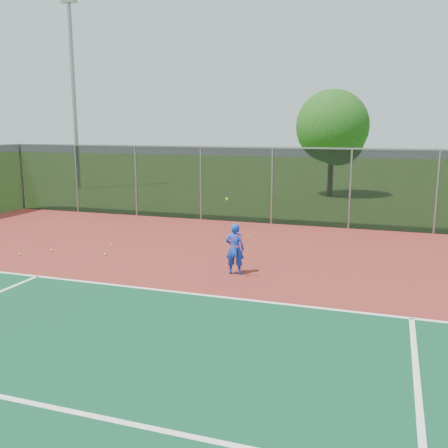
# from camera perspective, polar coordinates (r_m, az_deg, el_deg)

# --- Properties ---
(ground) EXTENTS (120.00, 120.00, 0.00)m
(ground) POSITION_cam_1_polar(r_m,az_deg,el_deg) (8.16, 6.50, -16.58)
(ground) COLOR #35621C
(ground) RESTS_ON ground
(court_apron) EXTENTS (30.00, 20.00, 0.02)m
(court_apron) POSITION_cam_1_polar(r_m,az_deg,el_deg) (9.94, 9.00, -11.37)
(court_apron) COLOR maroon
(court_apron) RESTS_ON ground
(fence_back) EXTENTS (30.00, 0.06, 3.03)m
(fence_back) POSITION_cam_1_polar(r_m,az_deg,el_deg) (19.28, 14.23, 4.02)
(fence_back) COLOR black
(fence_back) RESTS_ON court_apron
(tennis_player) EXTENTS (0.59, 0.61, 1.99)m
(tennis_player) POSITION_cam_1_polar(r_m,az_deg,el_deg) (12.89, 1.24, -2.83)
(tennis_player) COLOR #153AC8
(tennis_player) RESTS_ON court_apron
(practice_ball_0) EXTENTS (0.07, 0.07, 0.07)m
(practice_ball_0) POSITION_cam_1_polar(r_m,az_deg,el_deg) (16.28, -19.11, -2.87)
(practice_ball_0) COLOR #C2DE19
(practice_ball_0) RESTS_ON court_apron
(practice_ball_1) EXTENTS (0.07, 0.07, 0.07)m
(practice_ball_1) POSITION_cam_1_polar(r_m,az_deg,el_deg) (16.14, -22.36, -3.21)
(practice_ball_1) COLOR #C2DE19
(practice_ball_1) RESTS_ON court_apron
(practice_ball_3) EXTENTS (0.07, 0.07, 0.07)m
(practice_ball_3) POSITION_cam_1_polar(r_m,az_deg,el_deg) (17.39, 2.80, -1.42)
(practice_ball_3) COLOR #C2DE19
(practice_ball_3) RESTS_ON court_apron
(practice_ball_4) EXTENTS (0.07, 0.07, 0.07)m
(practice_ball_4) POSITION_cam_1_polar(r_m,az_deg,el_deg) (15.36, -13.39, -3.36)
(practice_ball_4) COLOR #C2DE19
(practice_ball_4) RESTS_ON court_apron
(practice_ball_5) EXTENTS (0.07, 0.07, 0.07)m
(practice_ball_5) POSITION_cam_1_polar(r_m,az_deg,el_deg) (16.46, -12.78, -2.39)
(practice_ball_5) COLOR #C2DE19
(practice_ball_5) RESTS_ON court_apron
(floodlight_nw) EXTENTS (0.90, 0.40, 11.42)m
(floodlight_nw) POSITION_cam_1_polar(r_m,az_deg,el_deg) (32.93, -16.85, 15.17)
(floodlight_nw) COLOR gray
(floodlight_nw) RESTS_ON ground
(tree_back_left) EXTENTS (4.00, 4.00, 5.87)m
(tree_back_left) POSITION_cam_1_polar(r_m,az_deg,el_deg) (28.43, 12.43, 10.48)
(tree_back_left) COLOR #3A2515
(tree_back_left) RESTS_ON ground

